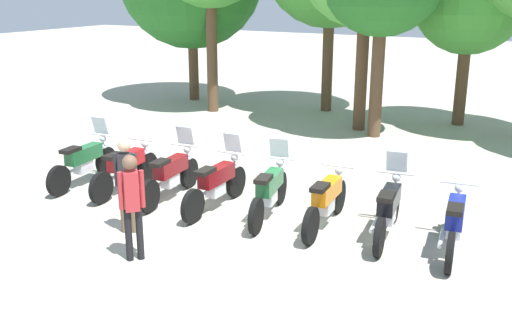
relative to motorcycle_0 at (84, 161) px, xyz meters
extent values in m
plane|color=#ADA899|center=(3.82, 0.20, -0.52)|extent=(80.00, 80.00, 0.00)
cylinder|color=black|center=(-0.07, 0.73, -0.20)|extent=(0.16, 0.65, 0.64)
cylinder|color=black|center=(0.08, -0.81, -0.20)|extent=(0.16, 0.65, 0.64)
cube|color=silver|center=(-0.07, 0.73, 0.14)|extent=(0.15, 0.37, 0.04)
cube|color=#1E6033|center=(0.00, 0.01, 0.15)|extent=(0.35, 0.97, 0.30)
cube|color=silver|center=(0.01, -0.04, -0.12)|extent=(0.26, 0.42, 0.24)
cube|color=black|center=(0.04, -0.39, 0.34)|extent=(0.28, 0.46, 0.08)
cylinder|color=silver|center=(-0.06, 0.64, 0.12)|extent=(0.07, 0.23, 0.64)
cylinder|color=silver|center=(-0.05, 0.55, 0.45)|extent=(0.62, 0.09, 0.04)
sphere|color=silver|center=(-0.06, 0.68, 0.33)|extent=(0.17, 0.17, 0.16)
cylinder|color=silver|center=(-0.12, -0.36, -0.18)|extent=(0.13, 0.70, 0.07)
cube|color=silver|center=(-0.05, 0.61, 0.65)|extent=(0.37, 0.17, 0.39)
cylinder|color=black|center=(1.05, 0.82, -0.20)|extent=(0.14, 0.64, 0.64)
cylinder|color=black|center=(1.14, -0.73, -0.20)|extent=(0.14, 0.64, 0.64)
cube|color=silver|center=(1.05, 0.82, 0.14)|extent=(0.14, 0.37, 0.04)
cube|color=red|center=(1.09, 0.09, 0.15)|extent=(0.32, 0.96, 0.30)
cube|color=silver|center=(1.10, 0.05, -0.12)|extent=(0.24, 0.41, 0.24)
cube|color=black|center=(1.12, -0.30, 0.34)|extent=(0.27, 0.45, 0.08)
cylinder|color=silver|center=(1.06, 0.73, 0.12)|extent=(0.06, 0.23, 0.64)
cylinder|color=silver|center=(1.06, 0.64, 0.45)|extent=(0.62, 0.07, 0.04)
sphere|color=silver|center=(1.05, 0.77, 0.33)|extent=(0.17, 0.17, 0.16)
cylinder|color=silver|center=(0.95, -0.26, -0.18)|extent=(0.11, 0.70, 0.07)
cylinder|color=black|center=(2.11, 0.89, -0.20)|extent=(0.16, 0.65, 0.64)
cylinder|color=black|center=(2.26, -0.66, -0.20)|extent=(0.16, 0.65, 0.64)
cube|color=silver|center=(2.11, 0.89, 0.14)|extent=(0.16, 0.37, 0.04)
cube|color=maroon|center=(2.18, 0.16, 0.15)|extent=(0.35, 0.97, 0.30)
cube|color=silver|center=(2.18, 0.11, -0.12)|extent=(0.26, 0.42, 0.24)
cube|color=black|center=(2.22, -0.23, 0.34)|extent=(0.28, 0.46, 0.08)
cylinder|color=silver|center=(2.11, 0.80, 0.12)|extent=(0.07, 0.23, 0.64)
cylinder|color=silver|center=(2.12, 0.71, 0.45)|extent=(0.62, 0.10, 0.04)
sphere|color=silver|center=(2.11, 0.84, 0.33)|extent=(0.18, 0.18, 0.16)
cylinder|color=silver|center=(2.06, -0.20, -0.18)|extent=(0.14, 0.70, 0.07)
cube|color=silver|center=(2.12, 0.77, 0.65)|extent=(0.37, 0.17, 0.39)
cylinder|color=black|center=(3.27, 0.86, -0.20)|extent=(0.10, 0.64, 0.64)
cylinder|color=black|center=(3.28, -0.69, -0.20)|extent=(0.10, 0.64, 0.64)
cube|color=silver|center=(3.27, 0.86, 0.14)|extent=(0.12, 0.36, 0.04)
cube|color=maroon|center=(3.27, 0.14, 0.15)|extent=(0.27, 0.95, 0.30)
cube|color=silver|center=(3.27, 0.09, -0.12)|extent=(0.22, 0.40, 0.24)
cube|color=black|center=(3.28, -0.26, 0.34)|extent=(0.24, 0.44, 0.08)
cylinder|color=silver|center=(3.27, 0.77, 0.12)|extent=(0.05, 0.23, 0.64)
cylinder|color=silver|center=(3.27, 0.68, 0.45)|extent=(0.62, 0.04, 0.04)
sphere|color=silver|center=(3.27, 0.81, 0.33)|extent=(0.16, 0.16, 0.16)
cylinder|color=silver|center=(3.11, -0.21, -0.18)|extent=(0.08, 0.70, 0.07)
cube|color=silver|center=(3.27, 0.74, 0.65)|extent=(0.36, 0.14, 0.39)
cylinder|color=black|center=(4.22, 0.96, -0.20)|extent=(0.22, 0.65, 0.64)
cylinder|color=black|center=(4.51, -0.56, -0.20)|extent=(0.22, 0.65, 0.64)
cube|color=silver|center=(4.22, 0.96, 0.14)|extent=(0.19, 0.38, 0.04)
cube|color=#1E6033|center=(4.35, 0.25, 0.15)|extent=(0.43, 0.98, 0.30)
cube|color=silver|center=(4.36, 0.20, -0.12)|extent=(0.29, 0.43, 0.24)
cube|color=black|center=(4.43, -0.14, 0.34)|extent=(0.32, 0.48, 0.08)
cylinder|color=silver|center=(4.23, 0.87, 0.12)|extent=(0.09, 0.23, 0.64)
cylinder|color=silver|center=(4.25, 0.78, 0.45)|extent=(0.62, 0.15, 0.04)
sphere|color=silver|center=(4.23, 0.91, 0.33)|extent=(0.19, 0.19, 0.16)
cylinder|color=silver|center=(4.26, -0.13, -0.18)|extent=(0.20, 0.70, 0.07)
cube|color=silver|center=(4.24, 0.84, 0.65)|extent=(0.38, 0.20, 0.39)
cylinder|color=black|center=(5.40, 1.04, -0.20)|extent=(0.14, 0.65, 0.64)
cylinder|color=black|center=(5.50, -0.51, -0.20)|extent=(0.14, 0.65, 0.64)
cube|color=silver|center=(5.40, 1.04, 0.14)|extent=(0.14, 0.37, 0.04)
cube|color=orange|center=(5.45, 0.32, 0.15)|extent=(0.32, 0.97, 0.30)
cube|color=silver|center=(5.45, 0.27, -0.12)|extent=(0.25, 0.41, 0.24)
cube|color=black|center=(5.47, -0.08, 0.34)|extent=(0.27, 0.45, 0.08)
cylinder|color=silver|center=(5.40, 0.95, 0.12)|extent=(0.07, 0.23, 0.64)
cylinder|color=silver|center=(5.41, 0.86, 0.45)|extent=(0.62, 0.08, 0.04)
sphere|color=silver|center=(5.40, 0.99, 0.33)|extent=(0.17, 0.17, 0.16)
cylinder|color=silver|center=(5.31, -0.04, -0.18)|extent=(0.12, 0.70, 0.07)
cylinder|color=black|center=(6.44, 1.13, -0.20)|extent=(0.18, 0.65, 0.64)
cylinder|color=black|center=(6.63, -0.41, -0.20)|extent=(0.18, 0.65, 0.64)
cube|color=silver|center=(6.44, 1.13, 0.14)|extent=(0.16, 0.37, 0.04)
cube|color=black|center=(6.53, 0.41, 0.15)|extent=(0.38, 0.97, 0.30)
cube|color=silver|center=(6.54, 0.36, -0.12)|extent=(0.27, 0.42, 0.24)
cube|color=black|center=(6.58, 0.02, 0.34)|extent=(0.29, 0.47, 0.08)
cylinder|color=silver|center=(6.45, 1.04, 0.12)|extent=(0.08, 0.23, 0.64)
cylinder|color=silver|center=(6.46, 0.95, 0.45)|extent=(0.62, 0.11, 0.04)
sphere|color=silver|center=(6.45, 1.08, 0.33)|extent=(0.18, 0.18, 0.16)
cylinder|color=silver|center=(6.42, 0.05, -0.18)|extent=(0.16, 0.70, 0.07)
cube|color=silver|center=(6.46, 1.01, 0.65)|extent=(0.37, 0.18, 0.39)
cylinder|color=black|center=(7.53, 1.09, -0.20)|extent=(0.18, 0.65, 0.64)
cylinder|color=black|center=(7.72, -0.45, -0.20)|extent=(0.18, 0.65, 0.64)
cube|color=silver|center=(7.53, 1.09, 0.14)|extent=(0.16, 0.37, 0.04)
cube|color=navy|center=(7.62, 0.37, 0.15)|extent=(0.38, 0.97, 0.30)
cube|color=silver|center=(7.63, 0.32, -0.12)|extent=(0.27, 0.42, 0.24)
cube|color=black|center=(7.67, -0.03, 0.34)|extent=(0.29, 0.47, 0.08)
cylinder|color=silver|center=(7.54, 1.00, 0.12)|extent=(0.08, 0.23, 0.64)
cylinder|color=silver|center=(7.55, 0.91, 0.45)|extent=(0.62, 0.11, 0.04)
sphere|color=silver|center=(7.54, 1.04, 0.33)|extent=(0.18, 0.18, 0.16)
cylinder|color=silver|center=(7.51, 0.00, -0.18)|extent=(0.16, 0.70, 0.07)
cylinder|color=brown|center=(2.61, -1.52, -0.11)|extent=(0.15, 0.15, 0.81)
cylinder|color=brown|center=(2.46, -1.60, -0.11)|extent=(0.15, 0.15, 0.81)
cube|color=#262628|center=(2.53, -1.56, 0.60)|extent=(0.29, 0.28, 0.61)
cylinder|color=#262628|center=(2.68, -1.49, 0.61)|extent=(0.11, 0.11, 0.58)
cylinder|color=#262628|center=(2.39, -1.63, 0.61)|extent=(0.11, 0.11, 0.58)
sphere|color=#DBAD89|center=(2.53, -1.56, 1.04)|extent=(0.30, 0.30, 0.22)
cylinder|color=black|center=(3.27, -2.41, -0.10)|extent=(0.16, 0.16, 0.83)
cylinder|color=black|center=(3.39, -2.29, -0.10)|extent=(0.16, 0.16, 0.83)
cube|color=#B22D33|center=(3.33, -2.35, 0.62)|extent=(0.30, 0.30, 0.62)
cylinder|color=#B22D33|center=(3.21, -2.46, 0.64)|extent=(0.11, 0.11, 0.59)
cylinder|color=#B22D33|center=(3.44, -2.24, 0.64)|extent=(0.11, 0.11, 0.59)
sphere|color=brown|center=(3.33, -2.35, 1.08)|extent=(0.32, 0.32, 0.22)
cylinder|color=brown|center=(-3.48, 9.24, 0.81)|extent=(0.36, 0.36, 2.66)
cylinder|color=brown|center=(-1.72, 7.79, 1.45)|extent=(0.36, 0.36, 3.93)
cylinder|color=brown|center=(1.62, 9.74, 1.19)|extent=(0.36, 0.36, 3.42)
cylinder|color=brown|center=(3.52, 7.63, 1.24)|extent=(0.36, 0.36, 3.52)
cylinder|color=brown|center=(4.17, 7.04, 1.12)|extent=(0.36, 0.36, 3.27)
cylinder|color=brown|center=(6.00, 9.70, 0.79)|extent=(0.36, 0.36, 2.62)
camera|label=1|loc=(9.01, -8.82, 3.62)|focal=41.28mm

